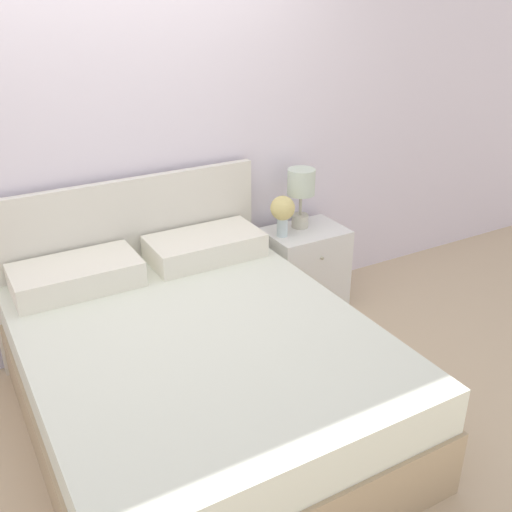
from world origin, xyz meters
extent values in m
plane|color=#CCB28E|center=(0.00, 0.00, 0.00)|extent=(12.00, 12.00, 0.00)
cube|color=white|center=(0.00, 0.07, 1.30)|extent=(8.00, 0.06, 2.60)
cube|color=tan|center=(0.00, -0.97, 0.17)|extent=(1.59, 1.95, 0.34)
cube|color=white|center=(0.00, -0.97, 0.45)|extent=(1.55, 1.91, 0.22)
cube|color=silver|center=(0.00, -0.03, 0.52)|extent=(1.62, 0.05, 1.04)
cube|color=white|center=(-0.38, -0.25, 0.63)|extent=(0.67, 0.36, 0.14)
cube|color=white|center=(0.38, -0.25, 0.63)|extent=(0.67, 0.36, 0.14)
cube|color=white|center=(1.13, -0.21, 0.28)|extent=(0.52, 0.38, 0.56)
sphere|color=#B2AD93|center=(1.13, -0.41, 0.44)|extent=(0.02, 0.02, 0.02)
cylinder|color=beige|center=(1.13, -0.14, 0.61)|extent=(0.11, 0.11, 0.09)
cylinder|color=#B7B29E|center=(1.13, -0.14, 0.72)|extent=(0.02, 0.02, 0.14)
cylinder|color=silver|center=(1.13, -0.14, 0.88)|extent=(0.18, 0.18, 0.17)
cylinder|color=silver|center=(0.94, -0.21, 0.63)|extent=(0.07, 0.07, 0.13)
sphere|color=#E5D17F|center=(0.94, -0.21, 0.75)|extent=(0.16, 0.16, 0.16)
sphere|color=#609356|center=(0.98, -0.21, 0.71)|extent=(0.07, 0.07, 0.07)
camera|label=1|loc=(-0.96, -3.20, 2.10)|focal=42.00mm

